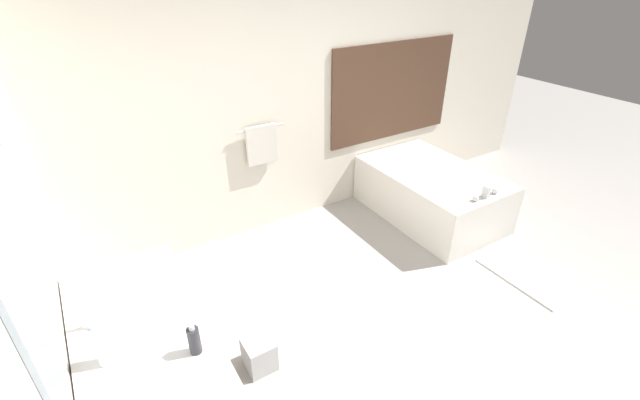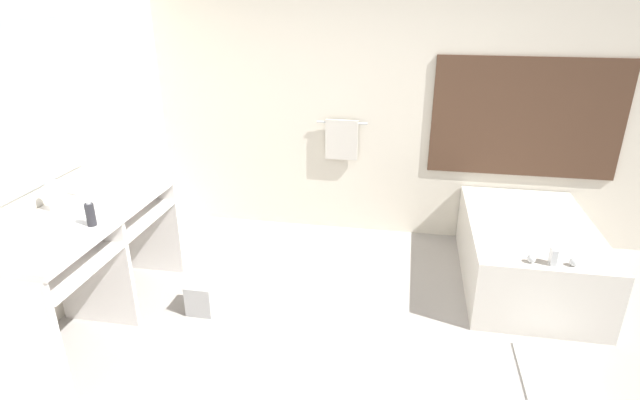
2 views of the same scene
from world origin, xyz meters
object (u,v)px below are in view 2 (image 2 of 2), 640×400
bathtub (527,250)px  water_bottle_1 (53,195)px  soap_dispenser (90,214)px  waste_bin (202,297)px

bathtub → water_bottle_1: water_bottle_1 is taller
water_bottle_1 → soap_dispenser: size_ratio=1.37×
water_bottle_1 → soap_dispenser: (0.39, -0.16, -0.04)m
bathtub → waste_bin: (-2.56, -0.90, -0.18)m
water_bottle_1 → soap_dispenser: water_bottle_1 is taller
water_bottle_1 → bathtub: bearing=19.2°
soap_dispenser → waste_bin: (0.49, 0.46, -0.87)m
bathtub → waste_bin: bathtub is taller
bathtub → soap_dispenser: soap_dispenser is taller
water_bottle_1 → waste_bin: water_bottle_1 is taller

